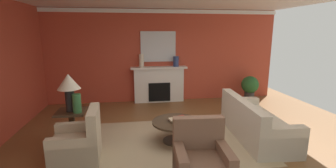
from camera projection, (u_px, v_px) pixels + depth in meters
ground_plane at (179, 142)px, 4.99m from camera, size 9.30×9.30×0.00m
wall_fireplace at (160, 56)px, 7.81m from camera, size 7.75×0.12×2.96m
crown_moulding at (160, 11)px, 7.44m from camera, size 7.75×0.08×0.12m
area_rug at (176, 141)px, 5.00m from camera, size 3.39×2.48×0.01m
fireplace at (159, 85)px, 7.79m from camera, size 1.80×0.35×1.16m
mantel_mirror at (158, 47)px, 7.65m from camera, size 1.12×0.04×0.96m
sofa at (254, 124)px, 5.15m from camera, size 1.03×2.15×0.85m
armchair_near_window at (79, 145)px, 4.19m from camera, size 0.84×0.84×0.95m
armchair_facing_fireplace at (202, 164)px, 3.57m from camera, size 0.85×0.85×0.95m
coffee_table at (176, 126)px, 4.93m from camera, size 1.00×1.00×0.45m
side_table at (72, 125)px, 4.83m from camera, size 0.56×0.56×0.70m
table_lamp at (69, 85)px, 4.66m from camera, size 0.44×0.44×0.75m
vase_mantel_right at (176, 61)px, 7.66m from camera, size 0.18×0.18×0.33m
vase_on_side_table at (77, 103)px, 4.64m from camera, size 0.16×0.16×0.37m
vase_mantel_left at (142, 61)px, 7.49m from camera, size 0.15×0.15×0.41m
book_red_cover at (181, 118)px, 5.07m from camera, size 0.26×0.25×0.03m
book_art_folio at (175, 119)px, 4.87m from camera, size 0.28×0.23×0.03m
potted_plant at (250, 86)px, 7.89m from camera, size 0.56×0.56×0.83m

